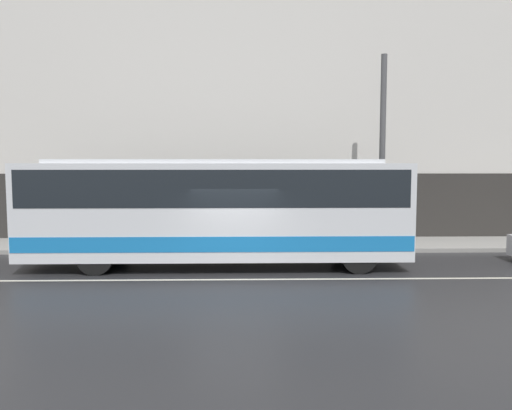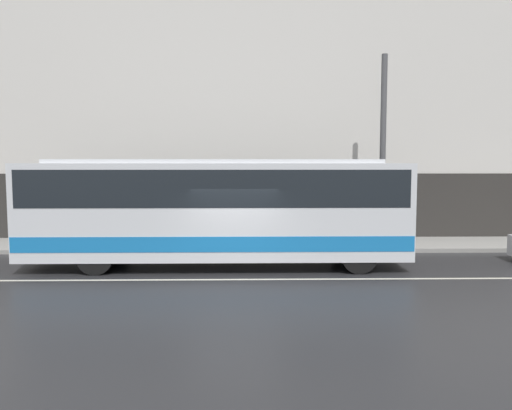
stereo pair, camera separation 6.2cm
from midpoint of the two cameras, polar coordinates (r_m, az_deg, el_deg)
ground_plane at (r=14.03m, az=-2.37°, el=-8.52°), size 60.00×60.00×0.00m
sidewalk at (r=19.39m, az=-2.02°, el=-4.56°), size 60.00×2.97×0.15m
building_facade at (r=20.89m, az=-2.00°, el=11.33°), size 60.00×0.35×11.61m
lane_stripe at (r=14.02m, az=-2.37°, el=-8.50°), size 54.00×0.14×0.01m
transit_bus at (r=15.53m, az=-4.45°, el=-0.18°), size 11.70×2.52×3.35m
utility_pole_near at (r=18.89m, az=14.37°, el=5.92°), size 0.22×0.22×6.99m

